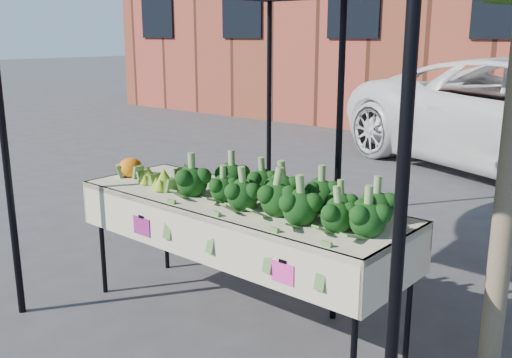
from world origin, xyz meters
name	(u,v)px	position (x,y,z in m)	size (l,w,h in m)	color
ground	(199,318)	(0.00, 0.00, 0.00)	(90.00, 90.00, 0.00)	#353538
table	(237,262)	(0.25, 0.14, 0.45)	(2.41, 0.84, 0.90)	beige
canopy	(303,122)	(0.38, 0.70, 1.37)	(3.16, 3.16, 2.74)	black
broccoli_heap	(282,189)	(0.61, 0.17, 1.03)	(1.54, 0.57, 0.25)	black
romanesco_cluster	(168,171)	(-0.42, 0.13, 1.00)	(0.43, 0.47, 0.20)	#8BAB26
cauliflower_pair	(131,165)	(-0.80, 0.09, 0.99)	(0.20, 0.20, 0.18)	orange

